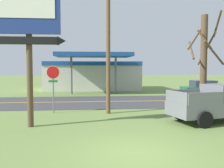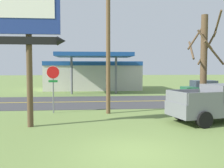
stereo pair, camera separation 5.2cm
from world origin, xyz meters
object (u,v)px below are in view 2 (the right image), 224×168
at_px(stop_sign, 53,81).
at_px(car_green_near_lane, 204,89).
at_px(gas_station, 93,75).
at_px(motel_sign, 29,27).
at_px(utility_pole, 108,29).
at_px(pickup_grey_parked_on_lawn, 219,103).
at_px(bare_tree, 204,62).

relative_size(stop_sign, car_green_near_lane, 0.70).
height_order(gas_station, car_green_near_lane, gas_station).
bearing_deg(car_green_near_lane, motel_sign, -141.60).
bearing_deg(utility_pole, car_green_near_lane, 37.48).
xyz_separation_m(utility_pole, pickup_grey_parked_on_lawn, (5.59, -3.01, -4.25)).
xyz_separation_m(stop_sign, pickup_grey_parked_on_lawn, (9.00, -3.45, -1.06)).
distance_m(stop_sign, gas_station, 17.52).
bearing_deg(gas_station, bare_tree, -71.07).
bearing_deg(utility_pole, motel_sign, -139.43).
relative_size(stop_sign, bare_tree, 0.48).
xyz_separation_m(bare_tree, pickup_grey_parked_on_lawn, (-0.17, -2.25, -2.24)).
bearing_deg(motel_sign, gas_station, 80.91).
height_order(motel_sign, car_green_near_lane, motel_sign).
bearing_deg(car_green_near_lane, utility_pole, -142.52).
bearing_deg(bare_tree, motel_sign, -164.86).
bearing_deg(stop_sign, motel_sign, -98.14).
relative_size(stop_sign, utility_pole, 0.30).
height_order(utility_pole, gas_station, utility_pole).
height_order(gas_station, pickup_grey_parked_on_lawn, gas_station).
distance_m(gas_station, pickup_grey_parked_on_lawn, 21.66).
bearing_deg(stop_sign, gas_station, 80.70).
distance_m(motel_sign, gas_station, 21.56).
distance_m(utility_pole, gas_station, 18.04).
bearing_deg(stop_sign, utility_pole, -7.40).
relative_size(utility_pole, car_green_near_lane, 2.33).
distance_m(motel_sign, stop_sign, 4.71).
relative_size(gas_station, car_green_near_lane, 2.86).
xyz_separation_m(motel_sign, stop_sign, (0.55, 3.82, -2.69)).
distance_m(stop_sign, pickup_grey_parked_on_lawn, 9.70).
bearing_deg(car_green_near_lane, bare_tree, -115.70).
xyz_separation_m(motel_sign, gas_station, (3.38, 21.12, -2.78)).
distance_m(motel_sign, pickup_grey_parked_on_lawn, 10.27).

